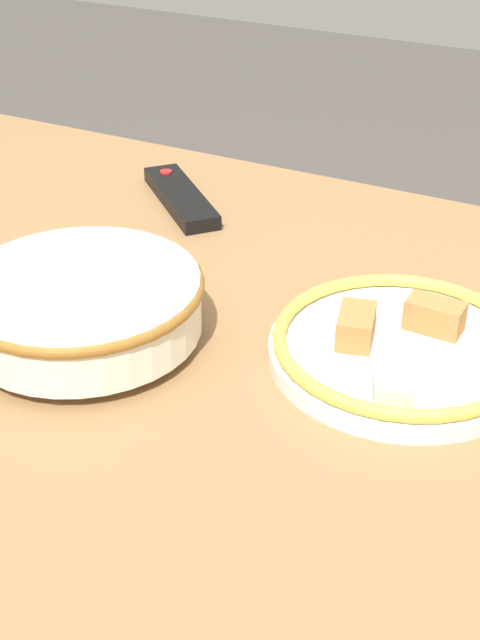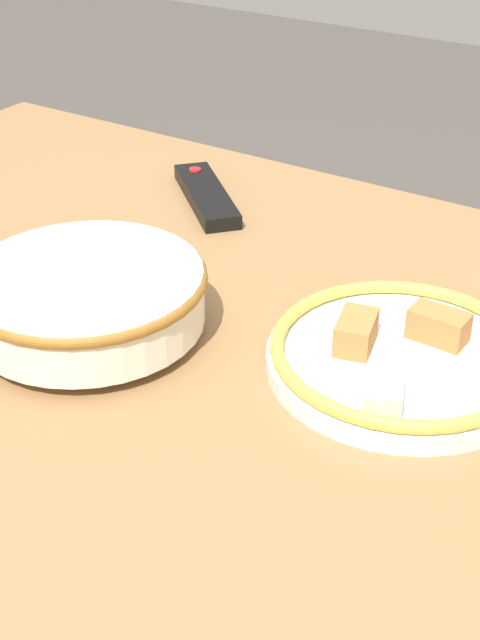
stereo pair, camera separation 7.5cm
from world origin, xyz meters
name	(u,v)px [view 1 (the left image)]	position (x,y,z in m)	size (l,w,h in m)	color
dining_table	(223,417)	(0.00, 0.00, 0.64)	(1.56, 1.03, 0.71)	olive
noodle_bowl	(82,304)	(-0.15, -0.02, 0.75)	(0.26, 0.26, 0.07)	silver
food_plate	(401,347)	(0.16, 0.09, 0.72)	(0.27, 0.27, 0.05)	white
tv_remote	(181,197)	(-0.24, 0.33, 0.72)	(0.18, 0.17, 0.02)	black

